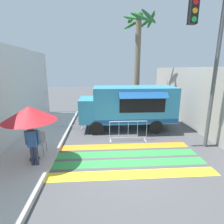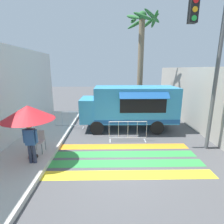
{
  "view_description": "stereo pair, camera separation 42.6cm",
  "coord_description": "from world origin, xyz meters",
  "px_view_note": "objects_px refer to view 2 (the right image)",
  "views": [
    {
      "loc": [
        -0.91,
        -6.14,
        3.58
      ],
      "look_at": [
        -0.33,
        2.61,
        1.41
      ],
      "focal_mm": 28.0,
      "sensor_mm": 36.0,
      "label": 1
    },
    {
      "loc": [
        -0.48,
        -6.15,
        3.58
      ],
      "look_at": [
        -0.33,
        2.61,
        1.41
      ],
      "focal_mm": 28.0,
      "sensor_mm": 36.0,
      "label": 2
    }
  ],
  "objects_px": {
    "food_truck": "(128,105)",
    "folding_chair": "(39,139)",
    "vendor_person": "(31,141)",
    "barricade_front": "(128,131)",
    "palm_tree": "(142,49)",
    "barricade_side": "(69,120)",
    "traffic_signal_pole": "(204,47)",
    "patio_umbrella": "(28,113)"
  },
  "relations": [
    {
      "from": "palm_tree",
      "to": "barricade_front",
      "type": "bearing_deg",
      "value": -106.04
    },
    {
      "from": "palm_tree",
      "to": "food_truck",
      "type": "bearing_deg",
      "value": -112.24
    },
    {
      "from": "barricade_side",
      "to": "barricade_front",
      "type": "bearing_deg",
      "value": -31.13
    },
    {
      "from": "folding_chair",
      "to": "palm_tree",
      "type": "height_order",
      "value": "palm_tree"
    },
    {
      "from": "vendor_person",
      "to": "barricade_side",
      "type": "xyz_separation_m",
      "value": [
        0.42,
        4.35,
        -0.53
      ]
    },
    {
      "from": "food_truck",
      "to": "folding_chair",
      "type": "relative_size",
      "value": 6.19
    },
    {
      "from": "barricade_side",
      "to": "traffic_signal_pole",
      "type": "bearing_deg",
      "value": -25.15
    },
    {
      "from": "food_truck",
      "to": "patio_umbrella",
      "type": "bearing_deg",
      "value": -137.23
    },
    {
      "from": "vendor_person",
      "to": "palm_tree",
      "type": "distance_m",
      "value": 9.71
    },
    {
      "from": "food_truck",
      "to": "traffic_signal_pole",
      "type": "xyz_separation_m",
      "value": [
        2.69,
        -2.8,
        2.97
      ]
    },
    {
      "from": "vendor_person",
      "to": "barricade_front",
      "type": "xyz_separation_m",
      "value": [
        3.79,
        2.31,
        -0.52
      ]
    },
    {
      "from": "vendor_person",
      "to": "barricade_front",
      "type": "distance_m",
      "value": 4.47
    },
    {
      "from": "barricade_front",
      "to": "barricade_side",
      "type": "distance_m",
      "value": 3.93
    },
    {
      "from": "food_truck",
      "to": "barricade_side",
      "type": "xyz_separation_m",
      "value": [
        -3.55,
        0.13,
        -0.96
      ]
    },
    {
      "from": "folding_chair",
      "to": "vendor_person",
      "type": "relative_size",
      "value": 0.58
    },
    {
      "from": "food_truck",
      "to": "traffic_signal_pole",
      "type": "height_order",
      "value": "traffic_signal_pole"
    },
    {
      "from": "food_truck",
      "to": "folding_chair",
      "type": "distance_m",
      "value": 5.28
    },
    {
      "from": "patio_umbrella",
      "to": "vendor_person",
      "type": "relative_size",
      "value": 1.36
    },
    {
      "from": "patio_umbrella",
      "to": "vendor_person",
      "type": "distance_m",
      "value": 1.05
    },
    {
      "from": "traffic_signal_pole",
      "to": "barricade_side",
      "type": "bearing_deg",
      "value": 154.85
    },
    {
      "from": "barricade_front",
      "to": "palm_tree",
      "type": "distance_m",
      "value": 6.76
    },
    {
      "from": "barricade_side",
      "to": "patio_umbrella",
      "type": "bearing_deg",
      "value": -98.42
    },
    {
      "from": "food_truck",
      "to": "traffic_signal_pole",
      "type": "relative_size",
      "value": 0.84
    },
    {
      "from": "traffic_signal_pole",
      "to": "vendor_person",
      "type": "bearing_deg",
      "value": -168.03
    },
    {
      "from": "traffic_signal_pole",
      "to": "vendor_person",
      "type": "relative_size",
      "value": 4.25
    },
    {
      "from": "barricade_front",
      "to": "folding_chair",
      "type": "bearing_deg",
      "value": -160.51
    },
    {
      "from": "patio_umbrella",
      "to": "palm_tree",
      "type": "relative_size",
      "value": 0.28
    },
    {
      "from": "traffic_signal_pole",
      "to": "vendor_person",
      "type": "xyz_separation_m",
      "value": [
        -6.67,
        -1.41,
        -3.41
      ]
    },
    {
      "from": "barricade_front",
      "to": "barricade_side",
      "type": "bearing_deg",
      "value": 148.87
    },
    {
      "from": "food_truck",
      "to": "vendor_person",
      "type": "relative_size",
      "value": 3.58
    },
    {
      "from": "food_truck",
      "to": "vendor_person",
      "type": "height_order",
      "value": "food_truck"
    },
    {
      "from": "folding_chair",
      "to": "barricade_front",
      "type": "distance_m",
      "value": 4.12
    },
    {
      "from": "food_truck",
      "to": "vendor_person",
      "type": "bearing_deg",
      "value": -133.29
    },
    {
      "from": "patio_umbrella",
      "to": "barricade_front",
      "type": "distance_m",
      "value": 4.64
    },
    {
      "from": "folding_chair",
      "to": "patio_umbrella",
      "type": "bearing_deg",
      "value": -100.35
    },
    {
      "from": "traffic_signal_pole",
      "to": "barricade_front",
      "type": "xyz_separation_m",
      "value": [
        -2.88,
        0.9,
        -3.93
      ]
    },
    {
      "from": "food_truck",
      "to": "barricade_side",
      "type": "distance_m",
      "value": 3.68
    },
    {
      "from": "food_truck",
      "to": "palm_tree",
      "type": "bearing_deg",
      "value": 67.76
    },
    {
      "from": "barricade_front",
      "to": "vendor_person",
      "type": "bearing_deg",
      "value": -148.6
    },
    {
      "from": "folding_chair",
      "to": "barricade_side",
      "type": "relative_size",
      "value": 0.51
    },
    {
      "from": "barricade_side",
      "to": "palm_tree",
      "type": "distance_m",
      "value": 7.12
    },
    {
      "from": "traffic_signal_pole",
      "to": "barricade_side",
      "type": "relative_size",
      "value": 3.75
    }
  ]
}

